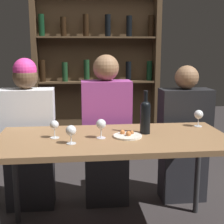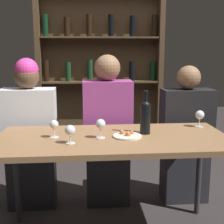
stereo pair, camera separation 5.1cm
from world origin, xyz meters
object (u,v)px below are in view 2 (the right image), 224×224
object	(u,v)px
wine_glass_1	(54,125)
food_plate_0	(127,135)
wine_glass_3	(70,131)
seated_person_left	(30,138)
wine_bottle	(145,115)
wine_glass_0	(200,115)
seated_person_right	(186,139)
wine_glass_2	(101,125)
seated_person_center	(107,135)

from	to	relation	value
wine_glass_1	food_plate_0	bearing A→B (deg)	-2.77
wine_glass_3	seated_person_left	size ratio (longest dim) A/B	0.09
wine_bottle	wine_glass_1	xyz separation A→B (m)	(-0.62, -0.05, -0.05)
wine_glass_1	food_plate_0	size ratio (longest dim) A/B	0.62
wine_bottle	wine_glass_0	size ratio (longest dim) A/B	2.37
wine_bottle	wine_glass_1	distance (m)	0.62
wine_glass_1	food_plate_0	xyz separation A→B (m)	(0.49, -0.02, -0.07)
food_plate_0	wine_glass_1	bearing A→B (deg)	177.23
wine_glass_1	seated_person_left	size ratio (longest dim) A/B	0.09
wine_glass_0	seated_person_left	bearing A→B (deg)	165.94
wine_glass_0	seated_person_left	distance (m)	1.39
food_plate_0	seated_person_left	xyz separation A→B (m)	(-0.74, 0.56, -0.16)
seated_person_left	seated_person_right	distance (m)	1.34
wine_glass_0	seated_person_left	size ratio (longest dim) A/B	0.10
wine_glass_2	seated_person_right	world-z (taller)	seated_person_right
wine_glass_2	seated_person_left	distance (m)	0.84
wine_glass_0	seated_person_right	bearing A→B (deg)	87.88
seated_person_left	wine_glass_0	bearing A→B (deg)	-14.06
wine_glass_3	seated_person_left	xyz separation A→B (m)	(-0.37, 0.67, -0.23)
wine_bottle	wine_glass_3	xyz separation A→B (m)	(-0.51, -0.19, -0.05)
wine_glass_0	wine_glass_3	xyz separation A→B (m)	(-0.95, -0.34, -0.01)
wine_glass_2	seated_person_left	bearing A→B (deg)	134.60
wine_bottle	food_plate_0	xyz separation A→B (m)	(-0.14, -0.07, -0.12)
wine_bottle	seated_person_left	bearing A→B (deg)	151.10
wine_glass_0	wine_glass_2	xyz separation A→B (m)	(-0.76, -0.24, 0.00)
wine_bottle	seated_person_left	distance (m)	1.04
wine_glass_0	food_plate_0	bearing A→B (deg)	-158.79
food_plate_0	wine_glass_2	bearing A→B (deg)	-175.41
seated_person_center	wine_glass_3	bearing A→B (deg)	-112.36
seated_person_right	wine_glass_2	bearing A→B (deg)	-143.51
wine_bottle	seated_person_center	size ratio (longest dim) A/B	0.23
wine_glass_2	wine_glass_3	world-z (taller)	wine_glass_2
wine_glass_0	wine_glass_3	size ratio (longest dim) A/B	1.08
wine_glass_3	seated_person_right	xyz separation A→B (m)	(0.97, 0.67, -0.28)
wine_bottle	seated_person_left	size ratio (longest dim) A/B	0.24
wine_glass_0	wine_glass_2	bearing A→B (deg)	-162.48
seated_person_left	seated_person_right	size ratio (longest dim) A/B	1.05
wine_bottle	wine_glass_3	size ratio (longest dim) A/B	2.56
wine_glass_2	seated_person_left	size ratio (longest dim) A/B	0.10
wine_glass_3	food_plate_0	xyz separation A→B (m)	(0.37, 0.12, -0.07)
seated_person_left	wine_glass_3	bearing A→B (deg)	-61.33
seated_person_left	wine_bottle	bearing A→B (deg)	-28.90
wine_glass_2	seated_person_left	xyz separation A→B (m)	(-0.56, 0.57, -0.24)
wine_glass_0	seated_person_right	xyz separation A→B (m)	(0.01, 0.33, -0.28)
seated_person_right	wine_glass_1	bearing A→B (deg)	-153.68
wine_glass_1	wine_glass_3	xyz separation A→B (m)	(0.11, -0.14, -0.00)
seated_person_center	wine_glass_1	bearing A→B (deg)	-126.10
wine_glass_1	seated_person_right	world-z (taller)	seated_person_right
wine_glass_2	seated_person_right	bearing A→B (deg)	36.49
wine_glass_1	seated_person_center	distance (m)	0.70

